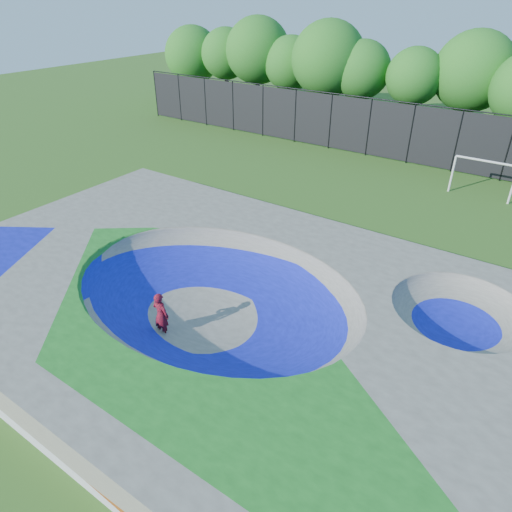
{
  "coord_description": "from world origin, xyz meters",
  "views": [
    {
      "loc": [
        8.77,
        -10.14,
        10.47
      ],
      "look_at": [
        -0.28,
        3.0,
        1.1
      ],
      "focal_mm": 32.0,
      "sensor_mm": 36.0,
      "label": 1
    }
  ],
  "objects": [
    {
      "name": "ground",
      "position": [
        0.0,
        0.0,
        0.0
      ],
      "size": [
        120.0,
        120.0,
        0.0
      ],
      "primitive_type": "plane",
      "color": "#2A5317",
      "rests_on": "ground"
    },
    {
      "name": "skate_deck",
      "position": [
        0.0,
        0.0,
        0.75
      ],
      "size": [
        22.0,
        14.0,
        1.5
      ],
      "primitive_type": "cube",
      "color": "gray",
      "rests_on": "ground"
    },
    {
      "name": "skater",
      "position": [
        -0.92,
        -1.78,
        0.87
      ],
      "size": [
        0.64,
        0.42,
        1.74
      ],
      "primitive_type": "imported",
      "rotation": [
        0.0,
        0.0,
        3.15
      ],
      "color": "red",
      "rests_on": "ground"
    },
    {
      "name": "skateboard",
      "position": [
        -0.92,
        -1.78,
        0.03
      ],
      "size": [
        0.79,
        0.26,
        0.05
      ],
      "primitive_type": "cube",
      "rotation": [
        0.0,
        0.0,
        0.06
      ],
      "color": "black",
      "rests_on": "ground"
    },
    {
      "name": "soccer_goal",
      "position": [
        5.42,
        17.42,
        1.55
      ],
      "size": [
        3.37,
        0.12,
        2.23
      ],
      "color": "silver",
      "rests_on": "ground"
    },
    {
      "name": "fence",
      "position": [
        0.0,
        21.0,
        2.1
      ],
      "size": [
        48.09,
        0.09,
        4.04
      ],
      "color": "black",
      "rests_on": "ground"
    },
    {
      "name": "treeline",
      "position": [
        -0.95,
        26.21,
        5.08
      ],
      "size": [
        52.56,
        8.13,
        8.58
      ],
      "color": "#402D20",
      "rests_on": "ground"
    }
  ]
}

